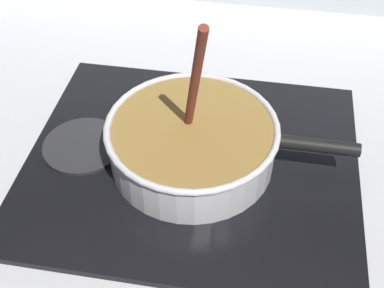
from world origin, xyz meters
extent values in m
cube|color=#B7B7BC|center=(0.00, 0.00, -0.02)|extent=(2.40, 1.60, 0.04)
cube|color=black|center=(0.15, 0.22, 0.01)|extent=(0.56, 0.48, 0.01)
torus|color=#592D0C|center=(0.15, 0.22, 0.02)|extent=(0.21, 0.21, 0.01)
cylinder|color=#262628|center=(-0.04, 0.22, 0.01)|extent=(0.14, 0.14, 0.01)
cylinder|color=silver|center=(0.15, 0.22, 0.05)|extent=(0.27, 0.27, 0.08)
cylinder|color=olive|center=(0.15, 0.22, 0.05)|extent=(0.26, 0.26, 0.07)
torus|color=silver|center=(0.15, 0.22, 0.09)|extent=(0.28, 0.28, 0.01)
cylinder|color=black|center=(0.35, 0.22, 0.08)|extent=(0.13, 0.02, 0.02)
cylinder|color=#EDD88C|center=(0.13, 0.21, 0.08)|extent=(0.03, 0.03, 0.01)
cylinder|color=beige|center=(0.16, 0.25, 0.08)|extent=(0.03, 0.03, 0.01)
cylinder|color=#EDD88C|center=(0.09, 0.25, 0.08)|extent=(0.04, 0.04, 0.01)
cylinder|color=#EDD88C|center=(0.21, 0.21, 0.08)|extent=(0.03, 0.03, 0.01)
cylinder|color=#EDD88C|center=(0.13, 0.31, 0.08)|extent=(0.04, 0.04, 0.01)
cylinder|color=beige|center=(0.23, 0.16, 0.08)|extent=(0.03, 0.03, 0.01)
cylinder|color=maroon|center=(0.16, 0.20, 0.19)|extent=(0.05, 0.09, 0.24)
cube|color=brown|center=(0.14, 0.24, 0.07)|extent=(0.04, 0.05, 0.01)
camera|label=1|loc=(0.25, -0.37, 0.64)|focal=47.51mm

